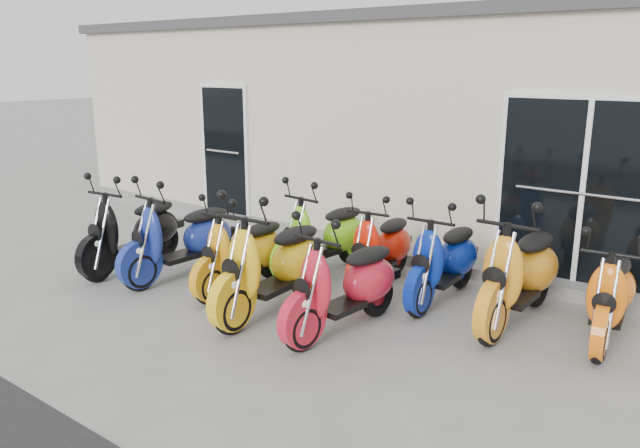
# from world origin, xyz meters

# --- Properties ---
(ground) EXTENTS (80.00, 80.00, 0.00)m
(ground) POSITION_xyz_m (0.00, 0.00, 0.00)
(ground) COLOR gray
(ground) RESTS_ON ground
(building) EXTENTS (14.00, 6.00, 3.20)m
(building) POSITION_xyz_m (0.00, 5.20, 1.60)
(building) COLOR beige
(building) RESTS_ON ground
(roof_cap) EXTENTS (14.20, 6.20, 0.16)m
(roof_cap) POSITION_xyz_m (0.00, 5.20, 3.28)
(roof_cap) COLOR #3F3F42
(roof_cap) RESTS_ON building
(front_step) EXTENTS (14.00, 0.40, 0.15)m
(front_step) POSITION_xyz_m (0.00, 2.02, 0.07)
(front_step) COLOR gray
(front_step) RESTS_ON ground
(door_left) EXTENTS (1.07, 0.08, 2.22)m
(door_left) POSITION_xyz_m (-3.20, 2.17, 1.26)
(door_left) COLOR black
(door_left) RESTS_ON front_step
(door_right) EXTENTS (2.02, 0.08, 2.22)m
(door_right) POSITION_xyz_m (2.60, 2.17, 1.26)
(door_right) COLOR black
(door_right) RESTS_ON front_step
(scooter_front_black) EXTENTS (0.88, 1.87, 1.33)m
(scooter_front_black) POSITION_xyz_m (-2.28, -0.44, 0.67)
(scooter_front_black) COLOR black
(scooter_front_black) RESTS_ON ground
(scooter_front_blue) EXTENTS (0.79, 1.86, 1.35)m
(scooter_front_blue) POSITION_xyz_m (-1.49, -0.31, 0.67)
(scooter_front_blue) COLOR navy
(scooter_front_blue) RESTS_ON ground
(scooter_front_orange_a) EXTENTS (0.65, 1.67, 1.22)m
(scooter_front_orange_a) POSITION_xyz_m (-0.57, -0.16, 0.61)
(scooter_front_orange_a) COLOR orange
(scooter_front_orange_a) RESTS_ON ground
(scooter_front_orange_b) EXTENTS (0.79, 1.95, 1.42)m
(scooter_front_orange_b) POSITION_xyz_m (0.19, -0.48, 0.71)
(scooter_front_orange_b) COLOR yellow
(scooter_front_orange_b) RESTS_ON ground
(scooter_front_red) EXTENTS (0.80, 1.81, 1.30)m
(scooter_front_red) POSITION_xyz_m (1.08, -0.42, 0.65)
(scooter_front_red) COLOR red
(scooter_front_red) RESTS_ON ground
(scooter_back_green) EXTENTS (0.83, 1.81, 1.29)m
(scooter_back_green) POSITION_xyz_m (-0.19, 0.92, 0.65)
(scooter_back_green) COLOR #76D918
(scooter_back_green) RESTS_ON ground
(scooter_back_red) EXTENTS (0.78, 1.70, 1.22)m
(scooter_back_red) POSITION_xyz_m (0.64, 0.98, 0.61)
(scooter_back_red) COLOR red
(scooter_back_red) RESTS_ON ground
(scooter_back_blue) EXTENTS (0.67, 1.73, 1.26)m
(scooter_back_blue) POSITION_xyz_m (1.49, 0.94, 0.63)
(scooter_back_blue) COLOR #092292
(scooter_back_blue) RESTS_ON ground
(scooter_back_yellow) EXTENTS (0.73, 1.94, 1.43)m
(scooter_back_yellow) POSITION_xyz_m (2.39, 0.83, 0.71)
(scooter_back_yellow) COLOR orange
(scooter_back_yellow) RESTS_ON ground
(scooter_back_extra) EXTENTS (0.78, 1.70, 1.22)m
(scooter_back_extra) POSITION_xyz_m (3.24, 0.98, 0.61)
(scooter_back_extra) COLOR orange
(scooter_back_extra) RESTS_ON ground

